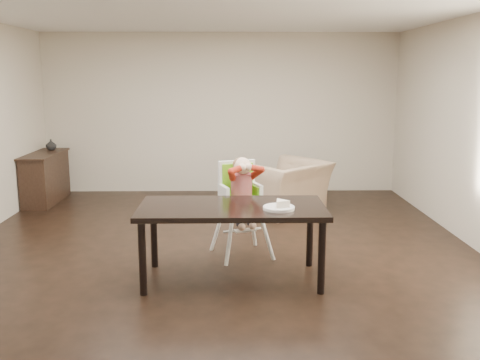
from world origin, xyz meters
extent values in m
plane|color=black|center=(0.00, 0.00, 0.00)|extent=(7.00, 7.00, 0.00)
cube|color=beige|center=(0.00, 3.50, 1.35)|extent=(6.00, 0.02, 2.70)
cube|color=beige|center=(0.00, -3.50, 1.35)|extent=(6.00, 0.02, 2.70)
cube|color=white|center=(0.00, 0.00, 2.70)|extent=(6.00, 7.00, 0.02)
cube|color=black|center=(0.17, -0.65, 0.72)|extent=(1.80, 0.90, 0.05)
cylinder|color=black|center=(-0.65, -1.02, 0.35)|extent=(0.07, 0.07, 0.70)
cylinder|color=black|center=(0.99, -1.02, 0.35)|extent=(0.07, 0.07, 0.70)
cylinder|color=black|center=(-0.65, -0.28, 0.35)|extent=(0.07, 0.07, 0.70)
cylinder|color=black|center=(0.99, -0.28, 0.35)|extent=(0.07, 0.07, 0.70)
cylinder|color=white|center=(0.15, -0.18, 0.30)|extent=(0.05, 0.05, 0.59)
cylinder|color=white|center=(0.55, -0.05, 0.30)|extent=(0.05, 0.05, 0.59)
cylinder|color=white|center=(0.01, 0.22, 0.30)|extent=(0.05, 0.05, 0.59)
cylinder|color=white|center=(0.41, 0.35, 0.30)|extent=(0.05, 0.05, 0.59)
cube|color=white|center=(0.28, 0.08, 0.59)|extent=(0.52, 0.50, 0.05)
cube|color=#6EC419|center=(0.28, 0.08, 0.63)|extent=(0.42, 0.41, 0.03)
cube|color=white|center=(0.23, 0.24, 0.83)|extent=(0.42, 0.19, 0.44)
cube|color=#6EC419|center=(0.24, 0.21, 0.82)|extent=(0.35, 0.13, 0.40)
cube|color=black|center=(0.20, 0.11, 0.82)|extent=(0.09, 0.19, 0.02)
cube|color=black|center=(0.33, 0.16, 0.82)|extent=(0.09, 0.19, 0.02)
cylinder|color=red|center=(0.28, 0.08, 0.79)|extent=(0.31, 0.31, 0.28)
sphere|color=beige|center=(0.29, 0.06, 1.02)|extent=(0.24, 0.24, 0.19)
ellipsoid|color=brown|center=(0.28, 0.09, 1.04)|extent=(0.24, 0.24, 0.15)
sphere|color=beige|center=(0.28, -0.04, 1.02)|extent=(0.11, 0.11, 0.08)
sphere|color=beige|center=(0.35, -0.02, 1.02)|extent=(0.11, 0.11, 0.08)
cylinder|color=white|center=(0.61, -0.79, 0.76)|extent=(0.33, 0.33, 0.02)
torus|color=white|center=(0.61, -0.79, 0.77)|extent=(0.33, 0.33, 0.01)
imported|color=tan|center=(0.94, 1.99, 0.51)|extent=(1.37, 1.34, 1.02)
cube|color=black|center=(-2.78, 2.70, 0.38)|extent=(0.40, 1.20, 0.76)
cube|color=black|center=(-2.78, 2.70, 0.78)|extent=(0.44, 1.26, 0.03)
imported|color=#99999E|center=(-2.78, 3.06, 0.87)|extent=(0.17, 0.18, 0.17)
camera|label=1|loc=(0.16, -5.67, 1.99)|focal=40.00mm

